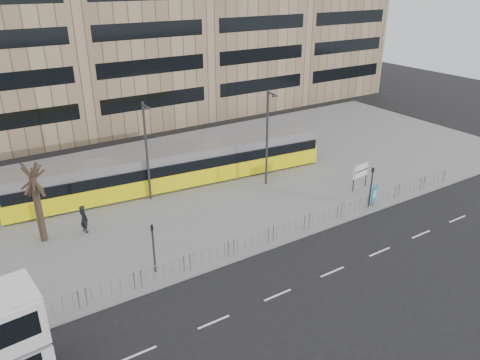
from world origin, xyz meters
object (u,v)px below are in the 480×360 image
pedestrian (84,219)px  traffic_light_west (153,243)px  tram (175,168)px  station_sign (361,172)px  lamp_post_west (147,148)px  lamp_post_east (268,134)px  ad_panel (374,194)px  traffic_light_east (372,182)px  bare_tree (29,159)px

pedestrian → traffic_light_west: 7.23m
tram → station_sign: tram is taller
traffic_light_west → pedestrian: bearing=124.7°
pedestrian → lamp_post_west: bearing=-85.6°
traffic_light_west → lamp_post_east: (12.66, 6.64, 2.30)m
ad_panel → station_sign: bearing=41.8°
station_sign → traffic_light_east: traffic_light_east is taller
tram → traffic_light_west: 12.17m
ad_panel → lamp_post_east: 9.32m
traffic_light_west → lamp_post_east: lamp_post_east is taller
station_sign → lamp_post_east: bearing=133.2°
tram → ad_panel: 15.59m
lamp_post_west → lamp_post_east: (9.11, -2.51, 0.10)m
tram → traffic_light_west: traffic_light_west is taller
station_sign → ad_panel: (-1.40, -2.77, -0.50)m
tram → pedestrian: bearing=-151.4°
lamp_post_west → pedestrian: bearing=-157.8°
tram → ad_panel: tram is taller
tram → lamp_post_east: size_ratio=3.35×
tram → bare_tree: 12.14m
traffic_light_east → lamp_post_east: lamp_post_east is taller
pedestrian → traffic_light_east: bearing=-129.9°
station_sign → lamp_post_east: 8.00m
station_sign → ad_panel: station_sign is taller
station_sign → bare_tree: (-23.11, 5.30, 4.18)m
pedestrian → bare_tree: size_ratio=0.26×
pedestrian → bare_tree: 5.32m
traffic_light_east → ad_panel: bearing=-29.3°
pedestrian → lamp_post_east: (14.76, -0.20, 3.29)m
ad_panel → lamp_post_west: size_ratio=0.21×
pedestrian → lamp_post_east: lamp_post_east is taller
traffic_light_west → tram: bearing=76.4°
station_sign → traffic_light_west: traffic_light_west is taller
lamp_post_east → ad_panel: bearing=-59.8°
ad_panel → lamp_post_east: (-4.38, 7.53, 3.32)m
traffic_light_west → station_sign: bearing=23.5°
traffic_light_east → lamp_post_east: bearing=109.9°
lamp_post_east → bare_tree: size_ratio=1.05×
pedestrian → traffic_light_west: (2.10, -6.84, 1.00)m
traffic_light_west → lamp_post_west: 10.06m
pedestrian → lamp_post_east: size_ratio=0.25×
ad_panel → traffic_light_west: (-17.04, 0.89, 1.02)m
tram → traffic_light_east: bearing=-41.3°
station_sign → lamp_post_east: size_ratio=0.27×
traffic_light_east → traffic_light_west: bearing=168.6°
station_sign → traffic_light_west: size_ratio=0.67×
lamp_post_east → bare_tree: (-17.33, 0.55, 1.36)m
traffic_light_east → tram: bearing=124.2°
traffic_light_west → lamp_post_east: 14.48m
station_sign → traffic_light_west: (-18.44, -1.89, 0.53)m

